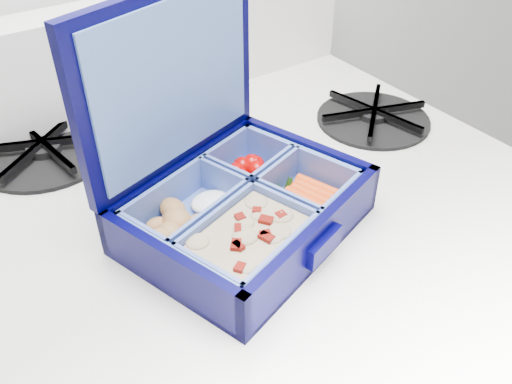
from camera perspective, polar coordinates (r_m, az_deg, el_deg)
bento_box at (r=0.58m, az=-1.11°, el=-1.86°), size 0.29×0.25×0.06m
burner_grate at (r=0.80m, az=12.30°, el=8.04°), size 0.21×0.21×0.02m
burner_grate_rear at (r=0.76m, az=-21.42°, el=4.29°), size 0.23×0.23×0.02m
fork at (r=0.73m, az=-5.06°, el=4.52°), size 0.14×0.12×0.01m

